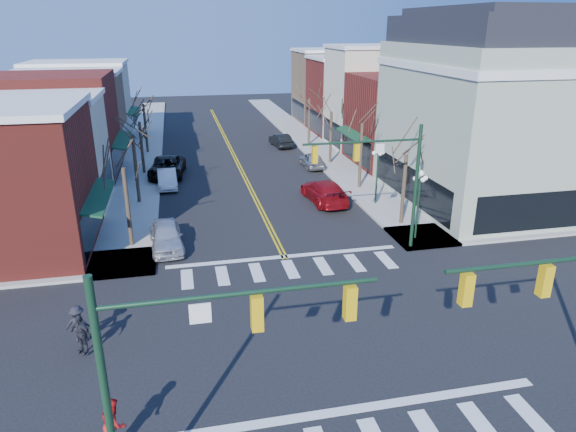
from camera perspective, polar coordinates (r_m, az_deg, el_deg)
ground at (r=22.12m, az=3.84°, el=-12.89°), size 160.00×160.00×0.00m
sidewalk_left at (r=39.75m, az=-16.60°, el=1.88°), size 3.50×70.00×0.15m
sidewalk_right at (r=42.02m, az=7.88°, el=3.55°), size 3.50×70.00×0.15m
bldg_left_stucco_a at (r=39.48m, az=-27.02°, el=5.93°), size 10.00×7.00×7.50m
bldg_left_brick_b at (r=47.01m, az=-24.88°, el=8.90°), size 10.00×9.00×8.50m
bldg_left_tan at (r=55.05m, az=-23.14°, el=10.21°), size 10.00×7.50×7.80m
bldg_left_stucco_b at (r=62.57m, az=-21.97°, el=11.61°), size 10.00×8.00×8.20m
bldg_right_brick_a at (r=48.88m, az=13.38°, el=10.30°), size 10.00×8.50×8.00m
bldg_right_stucco at (r=55.75m, az=10.05°, el=12.77°), size 10.00×7.00×10.00m
bldg_right_brick_b at (r=62.80m, az=7.41°, el=13.04°), size 10.00×8.00×8.50m
bldg_right_tan at (r=70.31m, az=5.21°, el=14.10°), size 10.00×8.00×9.00m
victorian_corner at (r=39.30m, az=22.06°, el=10.96°), size 12.25×14.25×13.30m
traffic_mast_near_left at (r=12.71m, az=-11.34°, el=-15.77°), size 6.60×0.28×7.20m
traffic_mast_far_right at (r=28.36m, az=10.80°, el=4.88°), size 6.60×0.28×7.20m
lamppost_corner at (r=30.89m, az=14.36°, el=2.50°), size 0.36×0.36×4.33m
lamppost_midblock at (r=36.57m, az=9.93°, el=5.59°), size 0.36×0.36×4.33m
tree_left_a at (r=30.48m, az=-17.37°, el=0.80°), size 0.24×0.24×4.76m
tree_left_b at (r=38.08m, az=-16.53°, el=4.94°), size 0.24×0.24×5.04m
tree_left_c at (r=45.89m, az=-15.93°, el=7.24°), size 0.24×0.24×4.55m
tree_left_d at (r=53.69m, az=-15.54°, el=9.29°), size 0.24×0.24×4.90m
tree_right_a at (r=33.31m, az=12.71°, el=2.76°), size 0.24×0.24×4.62m
tree_right_b at (r=40.34m, az=8.06°, el=6.53°), size 0.24×0.24×5.18m
tree_right_c at (r=47.77m, az=4.77°, el=8.61°), size 0.24×0.24×4.83m
tree_right_d at (r=55.32m, az=2.35°, el=10.36°), size 0.24×0.24×4.97m
car_left_near at (r=30.30m, az=-13.38°, el=-2.21°), size 2.12×4.59×1.52m
car_left_mid at (r=41.99m, az=-13.28°, el=4.04°), size 1.62×4.20×1.36m
car_left_far at (r=45.04m, az=-13.28°, el=5.32°), size 3.37×6.15×1.63m
car_right_near at (r=37.40m, az=4.05°, el=2.74°), size 2.67×5.72×1.61m
car_right_mid at (r=46.77m, az=2.66°, el=6.25°), size 1.72×4.12×1.40m
car_right_far at (r=55.02m, az=-0.80°, el=8.41°), size 1.97×4.34×1.38m
pedestrian_red_b at (r=17.22m, az=-18.75°, el=-20.98°), size 0.77×0.94×1.78m
pedestrian_dark_a at (r=21.78m, az=-22.01°, el=-12.05°), size 1.02×0.91×1.66m
pedestrian_dark_b at (r=22.56m, az=-22.30°, el=-11.02°), size 1.08×0.71×1.58m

